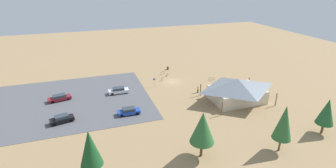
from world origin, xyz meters
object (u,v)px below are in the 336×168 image
pine_midwest (90,148)px  bicycle_orange_trailside (167,75)px  lot_sign (154,81)px  bicycle_teal_yard_front (219,81)px  trash_bin (168,68)px  bicycle_white_edge_north (212,79)px  pine_center (203,128)px  pine_east (284,123)px  bike_pavilion (237,89)px  car_white_aisle_side (119,90)px  bicycle_green_yard_left (224,80)px  bicycle_red_lone_west (226,82)px  car_maroon_mid_lot (60,98)px  car_black_by_curb (62,119)px  visitor_near_lot (198,89)px  car_blue_second_row (129,111)px  pine_far_east (327,112)px  bicycle_black_lone_east (236,81)px  bicycle_yellow_edge_south (162,73)px  bicycle_purple_near_sign (162,79)px

pine_midwest → bicycle_orange_trailside: size_ratio=6.70×
lot_sign → bicycle_teal_yard_front: (-16.57, 2.74, -1.04)m
pine_midwest → bicycle_orange_trailside: 41.32m
trash_bin → bicycle_white_edge_north: (-8.34, 11.84, -0.06)m
pine_center → pine_east: (-12.15, 2.67, 0.05)m
bike_pavilion → trash_bin: 25.91m
car_white_aisle_side → bicycle_green_yard_left: bearing=178.3°
pine_center → bicycle_red_lone_west: (-18.70, -24.51, -4.58)m
pine_midwest → bicycle_teal_yard_front: (-32.99, -26.40, -5.05)m
bicycle_green_yard_left → car_maroon_mid_lot: size_ratio=0.31×
pine_center → bicycle_green_yard_left: bearing=-125.9°
pine_midwest → car_white_aisle_side: 29.01m
trash_bin → bicycle_green_yard_left: bearing=129.5°
lot_sign → car_black_by_curb: lot_sign is taller
pine_east → bicycle_red_lone_west: 28.34m
visitor_near_lot → bike_pavilion: bearing=133.6°
bicycle_green_yard_left → car_blue_second_row: bearing=20.3°
car_blue_second_row → lot_sign: bearing=-125.3°
bicycle_teal_yard_front → car_blue_second_row: car_blue_second_row is taller
bicycle_teal_yard_front → car_blue_second_row: 26.99m
bicycle_white_edge_north → car_blue_second_row: bearing=25.4°
pine_midwest → visitor_near_lot: 33.83m
pine_far_east → bicycle_green_yard_left: size_ratio=4.17×
bicycle_red_lone_west → car_blue_second_row: (26.68, 8.23, 0.34)m
bicycle_red_lone_west → car_white_aisle_side: bearing=-5.4°
bicycle_teal_yard_front → bicycle_black_lone_east: bearing=159.7°
pine_midwest → bicycle_yellow_edge_south: bearing=-119.6°
bicycle_green_yard_left → car_black_by_curb: car_black_by_curb is taller
bicycle_yellow_edge_south → car_white_aisle_side: bearing=33.9°
bicycle_orange_trailside → bicycle_black_lone_east: bearing=147.3°
lot_sign → pine_center: bearing=88.6°
pine_far_east → pine_midwest: 38.37m
bike_pavilion → bicycle_purple_near_sign: size_ratio=8.59×
pine_midwest → pine_east: pine_midwest is taller
bicycle_purple_near_sign → lot_sign: bearing=46.3°
car_white_aisle_side → pine_midwest: bearing=75.1°
visitor_near_lot → bicycle_yellow_edge_south: bearing=-74.0°
lot_sign → bicycle_red_lone_west: (-18.00, 4.03, -1.03)m
bicycle_red_lone_west → car_maroon_mid_lot: 40.06m
bicycle_orange_trailside → trash_bin: bearing=-110.7°
bicycle_red_lone_west → bicycle_black_lone_east: 2.88m
lot_sign → bicycle_white_edge_north: 15.67m
pine_midwest → pine_east: 27.94m
pine_far_east → pine_east: 10.65m
pine_far_east → car_blue_second_row: (30.61, -17.29, -3.46)m
lot_sign → trash_bin: bearing=-123.3°
pine_center → bicycle_purple_near_sign: (-3.72, -31.69, -4.61)m
pine_east → bicycle_green_yard_left: bearing=-103.4°
pine_east → car_maroon_mid_lot: 45.08m
bike_pavilion → bicycle_black_lone_east: size_ratio=9.46×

